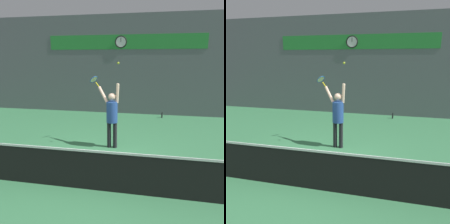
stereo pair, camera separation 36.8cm
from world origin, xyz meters
The scene contains 9 objects.
ground_plane centered at (0.00, 0.00, 0.00)m, with size 18.00×18.00×0.00m, color #387A4C.
back_wall centered at (0.00, 6.05, 2.50)m, with size 18.00×0.10×5.00m.
sponsor_banner centered at (0.00, 5.99, 3.67)m, with size 7.89×0.02×0.70m.
scoreboard_clock centered at (-0.18, 5.97, 3.67)m, with size 0.60×0.05×0.60m.
court_net centered at (0.00, -1.14, 0.50)m, with size 8.06×0.07×1.06m.
tennis_player centered at (0.23, 1.32, 1.12)m, with size 0.78×0.49×2.11m.
tennis_racket centered at (-0.44, 1.70, 2.17)m, with size 0.40×0.36×0.36m.
tennis_ball centered at (0.43, 1.25, 2.73)m, with size 0.07×0.07×0.07m.
water_bottle centered at (1.99, 5.41, 0.13)m, with size 0.07×0.07×0.29m.
Camera 1 is at (1.46, -5.32, 2.86)m, focal length 35.00 mm.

